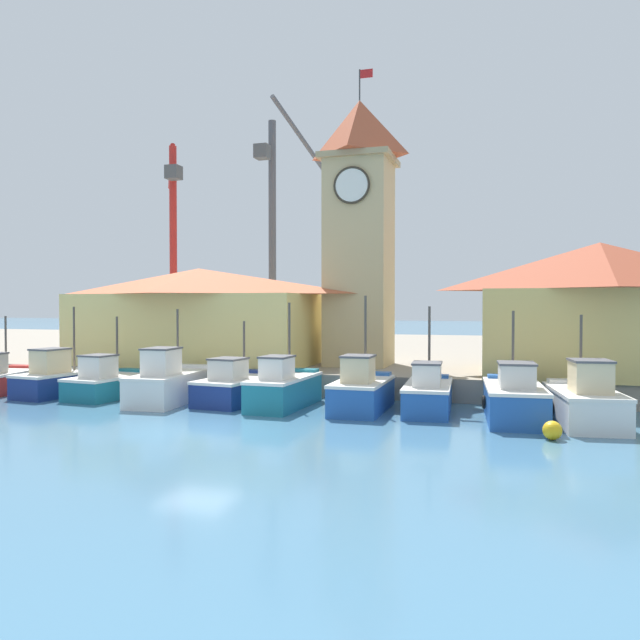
{
  "coord_description": "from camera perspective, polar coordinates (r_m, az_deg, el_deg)",
  "views": [
    {
      "loc": [
        10.23,
        -19.12,
        4.23
      ],
      "look_at": [
        1.28,
        10.14,
        3.5
      ],
      "focal_mm": 35.0,
      "sensor_mm": 36.0,
      "label": 1
    }
  ],
  "objects": [
    {
      "name": "ground_plane",
      "position": [
        22.09,
        -11.09,
        -9.7
      ],
      "size": [
        300.0,
        300.0,
        0.0
      ],
      "primitive_type": "plane",
      "color": "teal"
    },
    {
      "name": "quay_wharf",
      "position": [
        48.5,
        4.78,
        -3.02
      ],
      "size": [
        120.0,
        40.0,
        1.04
      ],
      "primitive_type": "cube",
      "color": "gray",
      "rests_on": "ground"
    },
    {
      "name": "fishing_boat_left_outer",
      "position": [
        31.94,
        -22.42,
        -5.0
      ],
      "size": [
        2.48,
        5.06,
        4.16
      ],
      "color": "navy",
      "rests_on": "ground"
    },
    {
      "name": "fishing_boat_left_inner",
      "position": [
        30.2,
        -18.75,
        -5.46
      ],
      "size": [
        2.46,
        4.34,
        3.7
      ],
      "color": "#196B7F",
      "rests_on": "ground"
    },
    {
      "name": "fishing_boat_mid_left",
      "position": [
        28.02,
        -13.52,
        -5.64
      ],
      "size": [
        2.32,
        5.28,
        4.06
      ],
      "color": "silver",
      "rests_on": "ground"
    },
    {
      "name": "fishing_boat_center",
      "position": [
        27.34,
        -7.59,
        -6.07
      ],
      "size": [
        2.58,
        4.67,
        3.53
      ],
      "color": "navy",
      "rests_on": "ground"
    },
    {
      "name": "fishing_boat_mid_right",
      "position": [
        25.94,
        -3.33,
        -6.27
      ],
      "size": [
        1.97,
        4.67,
        4.34
      ],
      "color": "#196B7F",
      "rests_on": "ground"
    },
    {
      "name": "fishing_boat_right_inner",
      "position": [
        25.09,
        3.86,
        -6.52
      ],
      "size": [
        2.03,
        4.45,
        4.61
      ],
      "color": "#2356A8",
      "rests_on": "ground"
    },
    {
      "name": "fishing_boat_right_outer",
      "position": [
        25.18,
        9.85,
        -6.68
      ],
      "size": [
        2.05,
        4.72,
        4.18
      ],
      "color": "#2356A8",
      "rests_on": "ground"
    },
    {
      "name": "fishing_boat_far_right",
      "position": [
        24.08,
        17.33,
        -6.91
      ],
      "size": [
        2.44,
        5.04,
        4.02
      ],
      "color": "#2356A8",
      "rests_on": "ground"
    },
    {
      "name": "fishing_boat_end_right",
      "position": [
        24.02,
        23.05,
        -6.94
      ],
      "size": [
        2.65,
        4.78,
        3.88
      ],
      "color": "silver",
      "rests_on": "ground"
    },
    {
      "name": "clock_tower",
      "position": [
        33.36,
        3.62,
        8.6
      ],
      "size": [
        3.72,
        3.72,
        15.58
      ],
      "color": "tan",
      "rests_on": "quay_wharf"
    },
    {
      "name": "warehouse_left",
      "position": [
        34.83,
        -11.02,
        0.45
      ],
      "size": [
        13.16,
        7.19,
        5.2
      ],
      "color": "#E5D17A",
      "rests_on": "quay_wharf"
    },
    {
      "name": "warehouse_right",
      "position": [
        30.83,
        24.18,
        1.04
      ],
      "size": [
        10.34,
        7.35,
        6.02
      ],
      "color": "tan",
      "rests_on": "quay_wharf"
    },
    {
      "name": "port_crane_near",
      "position": [
        46.65,
        -4.19,
        5.72
      ],
      "size": [
        3.06,
        9.14,
        18.73
      ],
      "color": "#353539",
      "rests_on": "quay_wharf"
    },
    {
      "name": "port_crane_far",
      "position": [
        48.78,
        -13.26,
        4.32
      ],
      "size": [
        4.39,
        6.47,
        15.46
      ],
      "color": "maroon",
      "rests_on": "quay_wharf"
    },
    {
      "name": "mooring_buoy",
      "position": [
        21.14,
        20.47,
        -9.43
      ],
      "size": [
        0.6,
        0.6,
        0.6
      ],
      "primitive_type": "sphere",
      "color": "gold",
      "rests_on": "ground"
    }
  ]
}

